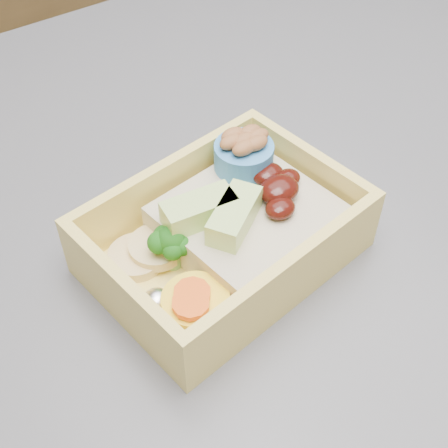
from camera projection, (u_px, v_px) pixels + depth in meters
bento_box at (228, 230)px, 0.46m from camera, size 0.21×0.16×0.07m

